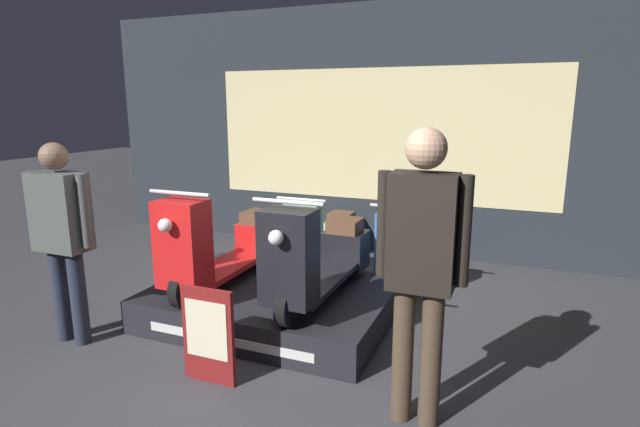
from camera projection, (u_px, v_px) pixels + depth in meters
ground_plane at (229, 390)px, 3.49m from camera, size 30.00×30.00×0.00m
shop_wall_back at (378, 131)px, 6.50m from camera, size 8.22×0.09×3.20m
display_platform at (273, 303)px, 4.62m from camera, size 2.12×1.57×0.30m
scooter_display_left at (222, 245)px, 4.61m from camera, size 0.56×1.72×0.98m
scooter_display_right at (318, 257)px, 4.26m from camera, size 0.56×1.72×0.98m
scooter_backrow_0 at (321, 239)px, 5.94m from camera, size 0.56×1.72×0.98m
scooter_backrow_1 at (408, 249)px, 5.55m from camera, size 0.56×1.72×0.98m
person_left_browsing at (62, 227)px, 4.00m from camera, size 0.60×0.25×1.66m
person_right_browsing at (421, 257)px, 2.92m from camera, size 0.55×0.24×1.83m
price_sign_board at (208, 335)px, 3.52m from camera, size 0.41×0.04×0.71m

